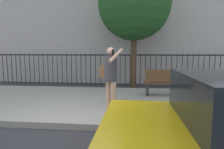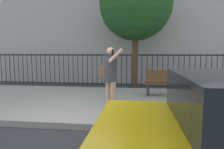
% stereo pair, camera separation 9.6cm
% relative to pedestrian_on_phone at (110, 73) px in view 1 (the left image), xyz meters
% --- Properties ---
extents(ground_plane, '(60.00, 60.00, 0.00)m').
position_rel_pedestrian_on_phone_xyz_m(ground_plane, '(-0.91, -1.23, -1.12)').
color(ground_plane, '#333338').
extents(sidewalk, '(28.00, 4.40, 0.15)m').
position_rel_pedestrian_on_phone_xyz_m(sidewalk, '(-0.91, 0.97, -1.04)').
color(sidewalk, '#9E9B93').
rests_on(sidewalk, ground).
extents(iron_fence, '(12.03, 0.04, 1.60)m').
position_rel_pedestrian_on_phone_xyz_m(iron_fence, '(-0.91, 4.67, -0.10)').
color(iron_fence, black).
rests_on(iron_fence, ground).
extents(pedestrian_on_phone, '(0.70, 0.67, 1.67)m').
position_rel_pedestrian_on_phone_xyz_m(pedestrian_on_phone, '(0.00, 0.00, 0.00)').
color(pedestrian_on_phone, tan).
rests_on(pedestrian_on_phone, sidewalk).
extents(street_bench, '(1.60, 0.45, 0.95)m').
position_rel_pedestrian_on_phone_xyz_m(street_bench, '(1.84, 1.71, -0.47)').
color(street_bench, brown).
rests_on(street_bench, sidewalk).
extents(street_tree_near, '(3.28, 3.28, 5.50)m').
position_rel_pedestrian_on_phone_xyz_m(street_tree_near, '(0.66, 3.89, 2.72)').
color(street_tree_near, '#4C3823').
rests_on(street_tree_near, ground).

